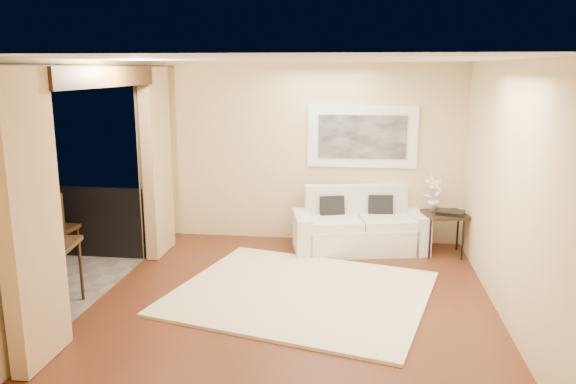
% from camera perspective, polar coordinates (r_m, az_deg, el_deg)
% --- Properties ---
extents(floor, '(5.00, 5.00, 0.00)m').
position_cam_1_polar(floor, '(6.50, 0.52, -11.23)').
color(floor, '#5B2D1A').
rests_on(floor, ground).
extents(room_shell, '(5.00, 6.40, 5.00)m').
position_cam_1_polar(room_shell, '(6.56, -18.61, 11.03)').
color(room_shell, white).
rests_on(room_shell, ground).
extents(balcony, '(1.81, 2.60, 1.17)m').
position_cam_1_polar(balcony, '(7.55, -25.49, -7.62)').
color(balcony, '#605B56').
rests_on(balcony, ground).
extents(curtains, '(0.16, 4.80, 2.64)m').
position_cam_1_polar(curtains, '(6.67, -17.76, 0.84)').
color(curtains, tan).
rests_on(curtains, ground).
extents(artwork, '(1.62, 0.07, 0.92)m').
position_cam_1_polar(artwork, '(8.43, 7.54, 5.60)').
color(artwork, white).
rests_on(artwork, room_shell).
extents(rug, '(3.37, 3.11, 0.04)m').
position_cam_1_polar(rug, '(6.73, 1.37, -10.19)').
color(rug, '#F7ECC7').
rests_on(rug, floor).
extents(sofa, '(2.03, 1.19, 0.91)m').
position_cam_1_polar(sofa, '(8.32, 7.19, -3.61)').
color(sofa, silver).
rests_on(sofa, floor).
extents(side_table, '(0.67, 0.67, 0.61)m').
position_cam_1_polar(side_table, '(8.26, 15.68, -2.47)').
color(side_table, black).
rests_on(side_table, floor).
extents(tray, '(0.44, 0.37, 0.05)m').
position_cam_1_polar(tray, '(8.20, 16.16, -2.01)').
color(tray, black).
rests_on(tray, side_table).
extents(orchid, '(0.33, 0.29, 0.52)m').
position_cam_1_polar(orchid, '(8.27, 14.57, -0.12)').
color(orchid, white).
rests_on(orchid, side_table).
extents(bistro_table, '(0.72, 0.72, 0.75)m').
position_cam_1_polar(bistro_table, '(6.70, -23.45, -5.50)').
color(bistro_table, black).
rests_on(bistro_table, balcony).
extents(balcony_chair_far, '(0.46, 0.46, 1.01)m').
position_cam_1_polar(balcony_chair_far, '(8.18, -22.76, -2.84)').
color(balcony_chair_far, black).
rests_on(balcony_chair_far, balcony).
extents(balcony_chair_near, '(0.40, 0.40, 0.91)m').
position_cam_1_polar(balcony_chair_near, '(7.17, -24.95, -5.66)').
color(balcony_chair_near, black).
rests_on(balcony_chair_near, balcony).
extents(ice_bucket, '(0.18, 0.18, 0.20)m').
position_cam_1_polar(ice_bucket, '(6.82, -24.58, -3.69)').
color(ice_bucket, white).
rests_on(ice_bucket, bistro_table).
extents(candle, '(0.06, 0.06, 0.07)m').
position_cam_1_polar(candle, '(6.75, -22.13, -4.21)').
color(candle, red).
rests_on(candle, bistro_table).
extents(vase, '(0.04, 0.04, 0.18)m').
position_cam_1_polar(vase, '(6.52, -24.25, -4.48)').
color(vase, silver).
rests_on(vase, bistro_table).
extents(glass_a, '(0.06, 0.06, 0.12)m').
position_cam_1_polar(glass_a, '(6.57, -22.97, -4.51)').
color(glass_a, white).
rests_on(glass_a, bistro_table).
extents(glass_b, '(0.06, 0.06, 0.12)m').
position_cam_1_polar(glass_b, '(6.64, -22.17, -4.26)').
color(glass_b, white).
rests_on(glass_b, bistro_table).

